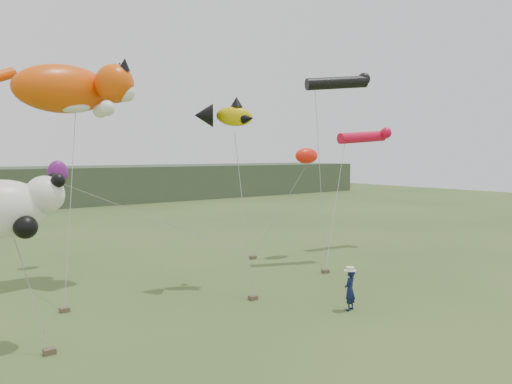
% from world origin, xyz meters
% --- Properties ---
extents(ground, '(120.00, 120.00, 0.00)m').
position_xyz_m(ground, '(0.00, 0.00, 0.00)').
color(ground, '#385123').
rests_on(ground, ground).
extents(festival_attendant, '(0.60, 0.48, 1.43)m').
position_xyz_m(festival_attendant, '(1.74, 0.06, 0.71)').
color(festival_attendant, '#111841').
rests_on(festival_attendant, ground).
extents(sandbag_anchors, '(12.85, 6.73, 0.16)m').
position_xyz_m(sandbag_anchors, '(-0.98, 4.91, 0.08)').
color(sandbag_anchors, brown).
rests_on(sandbag_anchors, ground).
extents(cat_kite, '(5.79, 3.25, 2.46)m').
position_xyz_m(cat_kite, '(-4.43, 9.61, 8.09)').
color(cat_kite, '#E84D07').
rests_on(cat_kite, ground).
extents(fish_kite, '(2.64, 1.74, 1.27)m').
position_xyz_m(fish_kite, '(0.12, 5.47, 6.96)').
color(fish_kite, '#DBB506').
rests_on(fish_kite, ground).
extents(tube_kites, '(7.44, 3.16, 3.54)m').
position_xyz_m(tube_kites, '(9.66, 6.91, 7.64)').
color(tube_kites, black).
rests_on(tube_kites, ground).
extents(panda_kite, '(2.82, 1.83, 1.75)m').
position_xyz_m(panda_kite, '(-8.30, 3.32, 3.96)').
color(panda_kite, white).
rests_on(panda_kite, ground).
extents(misc_kites, '(12.35, 6.05, 1.79)m').
position_xyz_m(misc_kites, '(2.18, 10.11, 4.97)').
color(misc_kites, '#FF1E0E').
rests_on(misc_kites, ground).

